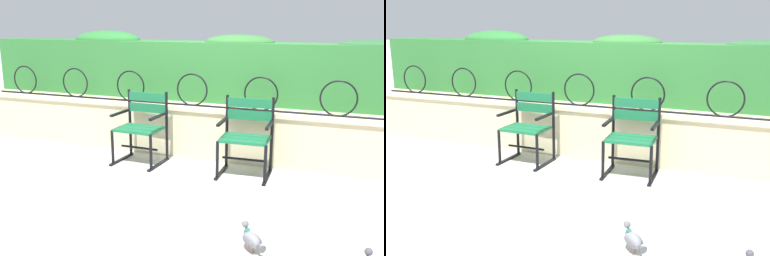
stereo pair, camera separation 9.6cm
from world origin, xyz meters
The scene contains 7 objects.
ground_plane centered at (0.00, 0.00, 0.00)m, with size 60.00×60.00×0.00m, color #BCB7AD.
stone_wall centered at (0.00, 0.82, 0.34)m, with size 7.31×0.41×0.67m.
iron_arch_fence centered at (-0.21, 0.74, 0.86)m, with size 6.77×0.02×0.42m.
hedge_row centered at (-0.04, 1.29, 1.10)m, with size 7.17×0.60×0.93m.
park_chair_left centered at (-0.75, 0.32, 0.47)m, with size 0.59×0.54×0.88m.
park_chair_right centered at (0.58, 0.34, 0.47)m, with size 0.60×0.55×0.89m.
pigeon_near_chairs centered at (1.07, -1.38, 0.11)m, with size 0.24×0.23×0.22m.
Camera 2 is at (1.83, -4.33, 1.74)m, focal length 40.65 mm.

